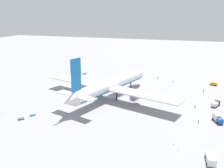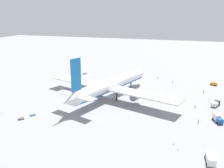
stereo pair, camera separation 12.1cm
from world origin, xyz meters
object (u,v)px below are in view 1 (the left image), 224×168
(service_truck_1, at_px, (218,118))
(baggage_cart_2, at_px, (21,118))
(ground_worker_0, at_px, (173,81))
(traffic_cone_0, at_px, (178,150))
(service_truck_2, at_px, (211,158))
(ground_worker_1, at_px, (158,77))
(baggage_cart_1, at_px, (85,73))
(ground_worker_4, at_px, (198,121))
(baggage_cart_0, at_px, (33,115))
(airliner, at_px, (110,85))
(ground_worker_3, at_px, (195,106))
(traffic_cone_1, at_px, (67,79))
(traffic_cone_3, at_px, (174,144))
(ground_worker_2, at_px, (203,91))
(traffic_cone_2, at_px, (1,113))
(service_truck_0, at_px, (215,104))
(service_van, at_px, (214,84))

(service_truck_1, distance_m, baggage_cart_2, 83.79)
(ground_worker_0, xyz_separation_m, traffic_cone_0, (-83.80, -8.76, -0.59))
(service_truck_2, bearing_deg, ground_worker_1, 17.42)
(baggage_cart_1, height_order, ground_worker_4, ground_worker_4)
(baggage_cart_0, relative_size, baggage_cart_2, 1.05)
(ground_worker_1, bearing_deg, ground_worker_4, -158.32)
(airliner, relative_size, ground_worker_4, 48.55)
(ground_worker_1, relative_size, ground_worker_3, 1.08)
(traffic_cone_1, bearing_deg, baggage_cart_1, -16.53)
(ground_worker_1, relative_size, traffic_cone_3, 3.22)
(ground_worker_1, xyz_separation_m, ground_worker_3, (-48.77, -24.91, -0.08))
(service_truck_1, height_order, baggage_cart_1, service_truck_1)
(ground_worker_2, height_order, traffic_cone_1, ground_worker_2)
(baggage_cart_0, height_order, ground_worker_4, ground_worker_4)
(service_truck_2, height_order, baggage_cart_0, service_truck_2)
(airliner, distance_m, traffic_cone_2, 54.64)
(service_truck_0, distance_m, service_truck_1, 18.62)
(baggage_cart_2, bearing_deg, ground_worker_1, -28.23)
(airliner, distance_m, ground_worker_2, 55.01)
(airliner, xyz_separation_m, ground_worker_2, (25.67, -48.26, -6.22))
(traffic_cone_3, bearing_deg, airliner, 43.05)
(service_truck_0, height_order, ground_worker_4, service_truck_0)
(baggage_cart_0, distance_m, traffic_cone_1, 61.62)
(ground_worker_0, relative_size, ground_worker_2, 1.03)
(airliner, xyz_separation_m, traffic_cone_1, (26.11, 40.31, -6.79))
(baggage_cart_0, relative_size, ground_worker_0, 1.68)
(service_truck_2, height_order, ground_worker_2, service_truck_2)
(service_van, distance_m, traffic_cone_3, 83.67)
(ground_worker_3, bearing_deg, ground_worker_1, 27.06)
(traffic_cone_1, bearing_deg, ground_worker_2, -90.29)
(ground_worker_1, distance_m, ground_worker_3, 54.76)
(service_truck_2, xyz_separation_m, ground_worker_0, (87.51, 18.67, -0.58))
(service_truck_1, relative_size, ground_worker_4, 4.05)
(ground_worker_4, height_order, traffic_cone_3, ground_worker_4)
(service_van, height_order, baggage_cart_0, service_van)
(service_truck_2, xyz_separation_m, traffic_cone_2, (9.93, 88.35, -1.17))
(baggage_cart_0, xyz_separation_m, baggage_cart_2, (-5.03, 2.12, 0.51))
(airliner, distance_m, ground_worker_4, 49.00)
(service_truck_0, bearing_deg, service_van, -2.49)
(service_truck_1, xyz_separation_m, service_truck_2, (-32.17, 4.33, -0.16))
(service_van, xyz_separation_m, traffic_cone_1, (-16.27, 95.13, -0.76))
(baggage_cart_2, distance_m, traffic_cone_0, 66.03)
(ground_worker_3, bearing_deg, baggage_cart_2, 117.78)
(ground_worker_2, bearing_deg, baggage_cart_1, 77.95)
(service_truck_2, bearing_deg, ground_worker_4, 6.69)
(service_van, height_order, ground_worker_3, service_van)
(ground_worker_2, bearing_deg, baggage_cart_0, 128.86)
(airliner, xyz_separation_m, baggage_cart_2, (-38.70, 27.52, -6.29))
(traffic_cone_0, bearing_deg, service_truck_1, -26.60)
(service_truck_2, height_order, traffic_cone_1, service_truck_2)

